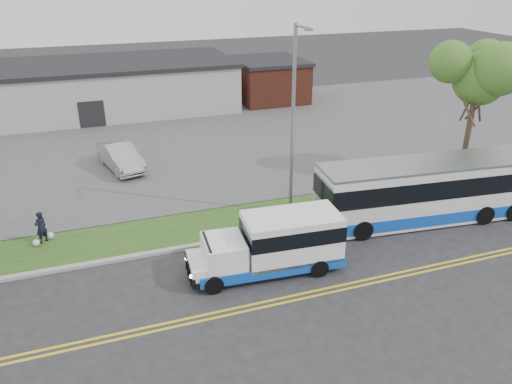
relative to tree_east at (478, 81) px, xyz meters
name	(u,v)px	position (x,y,z in m)	size (l,w,h in m)	color
ground	(253,250)	(-14.00, -3.00, -6.20)	(140.00, 140.00, 0.00)	#28282B
lane_line_north	(285,297)	(-14.00, -6.85, -6.20)	(70.00, 0.12, 0.01)	yellow
lane_line_south	(288,302)	(-14.00, -7.15, -6.20)	(70.00, 0.12, 0.01)	yellow
curb	(246,237)	(-14.00, -1.90, -6.13)	(80.00, 0.30, 0.15)	#9E9B93
verge	(235,221)	(-14.00, -0.10, -6.15)	(80.00, 3.30, 0.10)	#284918
parking_lot	(180,138)	(-14.00, 14.00, -6.15)	(80.00, 25.00, 0.10)	#4C4C4F
commercial_building	(87,88)	(-20.00, 24.00, -4.02)	(25.40, 10.40, 4.35)	#9E9E99
brick_wing	(268,80)	(-3.50, 23.00, -4.24)	(6.30, 7.30, 3.90)	brown
tree_east	(478,81)	(0.00, 0.00, 0.00)	(5.20, 5.20, 8.33)	#35291D
streetlight_near	(294,118)	(-11.00, -0.27, -0.97)	(0.35, 1.53, 9.50)	gray
shuttle_bus	(277,242)	(-13.59, -4.84, -4.86)	(6.69, 2.58, 2.51)	#114AB8
transit_bus	(427,191)	(-4.73, -2.98, -4.62)	(11.51, 3.65, 3.14)	silver
pedestrian	(41,227)	(-23.13, 0.75, -5.32)	(0.57, 0.38, 1.57)	black
parked_car_a	(121,157)	(-18.74, 9.08, -5.31)	(1.69, 4.85, 1.60)	#A3A6AA
grocery_bag_left	(36,243)	(-23.43, 0.50, -5.94)	(0.32, 0.32, 0.32)	white
grocery_bag_right	(50,236)	(-22.83, 1.00, -5.94)	(0.32, 0.32, 0.32)	white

